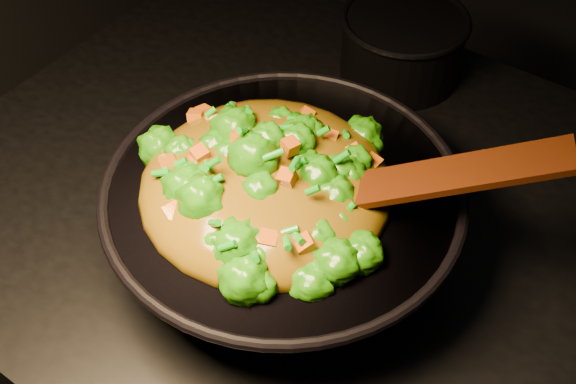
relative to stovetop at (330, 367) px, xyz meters
The scene contains 5 objects.
stovetop is the anchor object (origin of this frame).
wok 0.52m from the stovetop, 105.60° to the right, with size 0.44×0.44×0.12m, color black, non-canonical shape.
stir_fry 0.64m from the stovetop, 110.84° to the right, with size 0.31×0.31×0.11m, color #277C08, non-canonical shape.
spatula 0.65m from the stovetop, 26.23° to the right, with size 0.35×0.05×0.01m, color #320D04.
back_pot 0.61m from the stovetop, 105.82° to the left, with size 0.20×0.20×0.11m, color black.
Camera 1 is at (0.32, -0.60, 1.68)m, focal length 45.00 mm.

